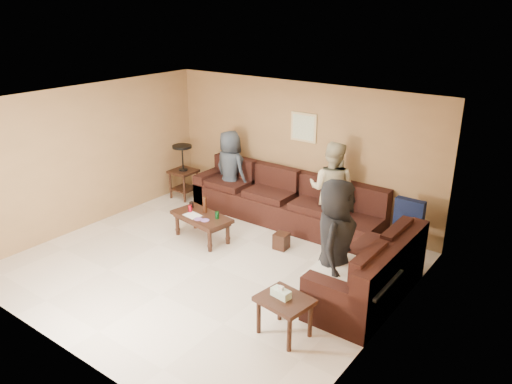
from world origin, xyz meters
TOP-DOWN VIEW (x-y plane):
  - room at (0.00, 0.00)m, footprint 5.60×5.50m
  - sectional_sofa at (0.81, 1.52)m, footprint 4.65×2.90m
  - coffee_table at (-0.71, 0.60)m, footprint 1.13×0.69m
  - end_table_left at (-2.31, 1.82)m, footprint 0.49×0.49m
  - side_table_right at (1.85, -0.75)m, footprint 0.68×0.58m
  - waste_bin at (0.57, 1.12)m, footprint 0.24×0.24m
  - wall_art at (0.10, 2.48)m, footprint 0.52×0.04m
  - person_left at (-1.23, 2.02)m, footprint 0.81×0.59m
  - person_middle at (0.94, 2.05)m, footprint 0.91×0.77m
  - person_right at (1.96, 0.27)m, footprint 0.77×0.97m

SIDE VIEW (x-z plane):
  - waste_bin at x=0.57m, z-range 0.00..0.26m
  - sectional_sofa at x=0.81m, z-range -0.16..0.81m
  - coffee_table at x=-0.71m, z-range 0.02..0.74m
  - side_table_right at x=1.85m, z-range 0.11..0.76m
  - end_table_left at x=-2.31m, z-range 0.03..1.14m
  - person_left at x=-1.23m, z-range 0.00..1.53m
  - person_middle at x=0.94m, z-range 0.00..1.67m
  - person_right at x=1.96m, z-range 0.00..1.73m
  - room at x=0.00m, z-range 0.41..2.91m
  - wall_art at x=0.10m, z-range 1.44..1.96m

